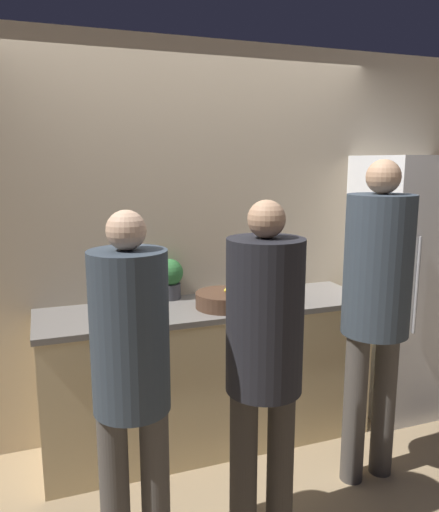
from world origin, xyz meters
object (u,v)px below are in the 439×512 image
at_px(person_right, 376,293).
at_px(bottle_clear, 124,307).
at_px(refrigerator, 410,285).
at_px(cup_black, 253,287).
at_px(potted_plant, 170,277).
at_px(person_center, 264,349).
at_px(fruit_bowl, 225,300).
at_px(utensil_crock, 135,297).
at_px(person_left, 131,370).

distance_m(person_right, bottle_clear, 1.43).
relative_size(refrigerator, bottle_clear, 12.42).
height_order(refrigerator, cup_black, refrigerator).
xyz_separation_m(bottle_clear, potted_plant, (0.35, 0.29, 0.08)).
bearing_deg(person_center, fruit_bowl, 81.35).
relative_size(person_center, utensil_crock, 6.97).
height_order(person_left, fruit_bowl, person_left).
height_order(person_left, person_right, person_right).
distance_m(person_left, potted_plant, 1.22).
bearing_deg(fruit_bowl, person_left, -131.76).
bearing_deg(bottle_clear, refrigerator, 1.39).
xyz_separation_m(person_right, utensil_crock, (-1.20, 0.75, -0.11)).
xyz_separation_m(refrigerator, person_left, (-2.21, -0.88, 0.03)).
distance_m(person_center, potted_plant, 1.19).
distance_m(person_right, cup_black, 0.93).
bearing_deg(utensil_crock, fruit_bowl, -16.30).
distance_m(refrigerator, person_center, 1.86).
relative_size(refrigerator, cup_black, 20.81).
height_order(fruit_bowl, bottle_clear, bottle_clear).
height_order(fruit_bowl, potted_plant, potted_plant).
distance_m(utensil_crock, potted_plant, 0.31).
height_order(refrigerator, person_left, refrigerator).
height_order(person_center, person_right, person_right).
bearing_deg(utensil_crock, person_right, -31.95).
bearing_deg(person_left, person_center, -4.79).
bearing_deg(refrigerator, cup_black, 171.43).
xyz_separation_m(person_left, bottle_clear, (0.11, 0.83, 0.03)).
bearing_deg(person_right, bottle_clear, 154.72).
xyz_separation_m(person_left, utensil_crock, (0.20, 0.97, 0.04)).
bearing_deg(potted_plant, cup_black, -6.58).
bearing_deg(person_center, utensil_crock, 111.26).
distance_m(cup_black, potted_plant, 0.58).
relative_size(fruit_bowl, bottle_clear, 2.40).
xyz_separation_m(refrigerator, fruit_bowl, (-1.48, -0.07, 0.05)).
bearing_deg(person_right, cup_black, 113.90).
relative_size(person_right, utensil_crock, 7.69).
distance_m(person_center, fruit_bowl, 0.87).
bearing_deg(utensil_crock, bottle_clear, -123.29).
height_order(person_right, potted_plant, person_right).
bearing_deg(cup_black, potted_plant, 173.42).
bearing_deg(cup_black, person_center, -111.35).
height_order(person_center, utensil_crock, person_center).
distance_m(person_right, fruit_bowl, 0.91).
relative_size(person_center, person_right, 0.91).
height_order(person_right, cup_black, person_right).
xyz_separation_m(refrigerator, cup_black, (-1.18, 0.18, 0.05)).
height_order(person_center, cup_black, person_center).
bearing_deg(fruit_bowl, utensil_crock, 163.70).
distance_m(fruit_bowl, utensil_crock, 0.55).
relative_size(refrigerator, potted_plant, 7.04).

